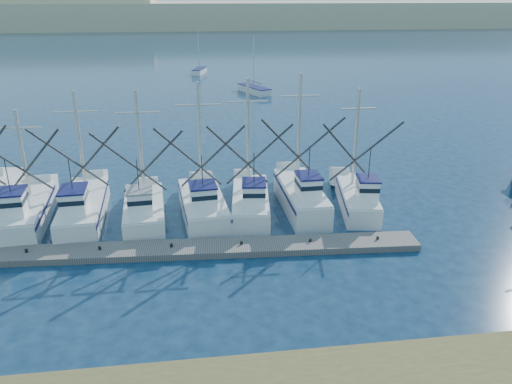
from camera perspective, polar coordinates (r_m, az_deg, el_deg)
ground at (r=24.86m, az=10.31°, el=-12.38°), size 500.00×500.00×0.00m
floating_dock at (r=29.03m, az=-9.62°, el=-6.54°), size 28.61×3.37×0.38m
dune_ridge at (r=229.72m, az=-6.13°, el=19.53°), size 360.00×60.00×10.00m
trawler_fleet at (r=33.14m, az=-11.60°, el=-1.50°), size 28.58×9.29×9.04m
sailboat_near at (r=75.23m, az=-0.23°, el=11.63°), size 4.36×7.01×8.10m
sailboat_far at (r=94.20m, az=-6.49°, el=13.58°), size 2.91×5.32×8.10m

